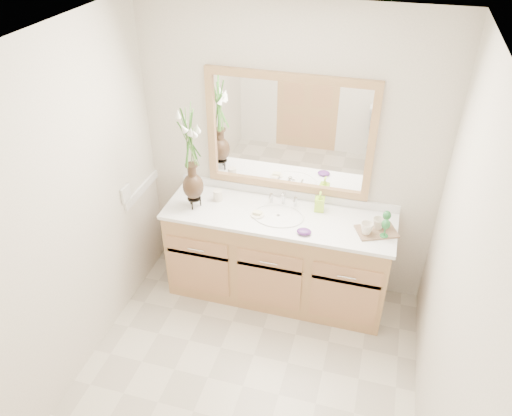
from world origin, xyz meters
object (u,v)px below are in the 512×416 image
(soap_bottle, at_px, (320,202))
(tray, at_px, (376,231))
(flower_vase, at_px, (190,146))
(tumbler, at_px, (218,195))

(soap_bottle, height_order, tray, soap_bottle)
(flower_vase, xyz_separation_m, soap_bottle, (0.98, 0.22, -0.47))
(tumbler, bearing_deg, tray, -4.15)
(tumbler, height_order, soap_bottle, soap_bottle)
(soap_bottle, xyz_separation_m, tray, (0.47, -0.17, -0.07))
(flower_vase, relative_size, soap_bottle, 5.22)
(tumbler, distance_m, tray, 1.30)
(tumbler, xyz_separation_m, tray, (1.30, -0.09, -0.04))
(tumbler, relative_size, tray, 0.32)
(tray, bearing_deg, tumbler, 151.43)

